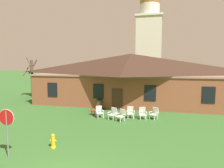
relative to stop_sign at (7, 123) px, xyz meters
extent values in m
cube|color=brown|center=(3.78, 16.13, -0.11)|extent=(20.48, 10.00, 3.20)
cube|color=#926D5E|center=(3.78, 16.13, 1.57)|extent=(20.89, 10.20, 0.16)
pyramid|color=#382319|center=(3.78, 16.13, 2.83)|extent=(21.30, 10.40, 2.34)
cube|color=black|center=(-3.90, 11.10, 0.05)|extent=(1.10, 0.06, 1.50)
cube|color=black|center=(1.22, 11.10, 0.05)|extent=(1.10, 0.06, 1.50)
cube|color=black|center=(6.34, 11.10, 0.05)|extent=(1.10, 0.06, 1.50)
cube|color=black|center=(11.46, 11.10, 0.05)|extent=(1.10, 0.06, 1.50)
cube|color=#422819|center=(3.15, 11.10, -0.66)|extent=(1.10, 0.06, 2.10)
cube|color=beige|center=(5.06, 32.81, 4.96)|extent=(4.80, 4.80, 13.33)
cube|color=silver|center=(5.06, 32.81, 11.80)|extent=(5.18, 5.18, 0.36)
cylinder|color=silver|center=(5.06, 32.81, 13.08)|extent=(3.80, 3.80, 2.20)
sphere|color=#9E6B38|center=(5.06, 32.81, 14.86)|extent=(3.88, 3.88, 3.88)
cylinder|color=slate|center=(0.00, 0.00, -0.55)|extent=(0.07, 0.07, 2.32)
cylinder|color=white|center=(0.00, 0.01, 0.29)|extent=(0.80, 0.07, 0.81)
cylinder|color=#B71414|center=(0.00, -0.01, 0.29)|extent=(0.76, 0.07, 0.76)
cube|color=maroon|center=(1.79, 8.15, -1.53)|extent=(0.07, 0.07, 0.36)
cube|color=maroon|center=(1.39, 8.37, -1.53)|extent=(0.07, 0.07, 0.36)
cube|color=maroon|center=(2.00, 8.54, -1.53)|extent=(0.07, 0.07, 0.36)
cube|color=maroon|center=(1.60, 8.75, -1.53)|extent=(0.07, 0.07, 0.36)
cube|color=maroon|center=(1.69, 8.45, -1.32)|extent=(0.72, 0.71, 0.05)
cube|color=maroon|center=(1.84, 8.72, -1.02)|extent=(0.54, 0.41, 0.54)
cube|color=maroon|center=(1.94, 8.29, -1.13)|extent=(0.28, 0.44, 0.03)
cube|color=maroon|center=(1.86, 8.15, -1.24)|extent=(0.05, 0.05, 0.22)
cube|color=maroon|center=(1.43, 8.57, -1.13)|extent=(0.28, 0.44, 0.03)
cube|color=maroon|center=(1.35, 8.43, -1.24)|extent=(0.05, 0.05, 0.22)
cube|color=white|center=(2.62, 7.82, -1.53)|extent=(0.07, 0.07, 0.36)
cube|color=white|center=(2.24, 7.57, -1.53)|extent=(0.07, 0.07, 0.36)
cube|color=white|center=(2.38, 8.19, -1.53)|extent=(0.07, 0.07, 0.36)
cube|color=white|center=(2.00, 7.94, -1.53)|extent=(0.07, 0.07, 0.36)
cube|color=white|center=(2.31, 7.88, -1.32)|extent=(0.74, 0.73, 0.05)
cube|color=white|center=(2.14, 8.14, -1.02)|extent=(0.53, 0.44, 0.54)
cube|color=white|center=(2.56, 8.02, -1.13)|extent=(0.31, 0.42, 0.03)
cube|color=white|center=(2.65, 7.89, -1.24)|extent=(0.06, 0.06, 0.22)
cube|color=white|center=(2.08, 7.70, -1.13)|extent=(0.31, 0.42, 0.03)
cube|color=white|center=(2.17, 7.57, -1.24)|extent=(0.06, 0.06, 0.22)
cube|color=white|center=(3.61, 7.25, -1.53)|extent=(0.06, 0.06, 0.36)
cube|color=white|center=(3.18, 7.41, -1.53)|extent=(0.06, 0.06, 0.36)
cube|color=white|center=(3.77, 7.67, -1.53)|extent=(0.06, 0.06, 0.36)
cube|color=white|center=(3.34, 7.82, -1.53)|extent=(0.06, 0.06, 0.36)
cube|color=white|center=(3.47, 7.54, -1.32)|extent=(0.69, 0.67, 0.05)
cube|color=white|center=(3.58, 7.83, -1.02)|extent=(0.55, 0.36, 0.54)
cube|color=white|center=(3.74, 7.42, -1.13)|extent=(0.22, 0.46, 0.03)
cube|color=white|center=(3.68, 7.27, -1.24)|extent=(0.05, 0.05, 0.22)
cube|color=white|center=(3.20, 7.62, -1.13)|extent=(0.22, 0.46, 0.03)
cube|color=white|center=(3.14, 7.47, -1.24)|extent=(0.05, 0.05, 0.22)
cube|color=silver|center=(4.27, 6.86, -1.53)|extent=(0.07, 0.07, 0.36)
cube|color=silver|center=(3.89, 7.12, -1.53)|extent=(0.07, 0.07, 0.36)
cube|color=silver|center=(4.52, 7.22, -1.53)|extent=(0.07, 0.07, 0.36)
cube|color=silver|center=(4.14, 7.48, -1.53)|extent=(0.07, 0.07, 0.36)
cube|color=silver|center=(4.21, 7.17, -1.32)|extent=(0.74, 0.73, 0.05)
cube|color=silver|center=(4.38, 7.43, -1.02)|extent=(0.53, 0.45, 0.54)
cube|color=silver|center=(4.43, 6.99, -1.13)|extent=(0.32, 0.42, 0.03)
cube|color=silver|center=(4.34, 6.86, -1.24)|extent=(0.06, 0.06, 0.22)
cube|color=silver|center=(3.96, 7.32, -1.13)|extent=(0.32, 0.42, 0.03)
cube|color=silver|center=(3.86, 7.19, -1.24)|extent=(0.06, 0.06, 0.22)
cube|color=silver|center=(5.14, 8.13, -1.53)|extent=(0.06, 0.06, 0.36)
cube|color=silver|center=(4.70, 8.03, -1.53)|extent=(0.06, 0.06, 0.36)
cube|color=silver|center=(5.05, 8.57, -1.53)|extent=(0.06, 0.06, 0.36)
cube|color=silver|center=(4.60, 8.47, -1.53)|extent=(0.06, 0.06, 0.36)
cube|color=silver|center=(4.87, 8.30, -1.32)|extent=(0.64, 0.63, 0.05)
cube|color=silver|center=(4.80, 8.60, -1.02)|extent=(0.54, 0.30, 0.54)
cube|color=silver|center=(5.16, 8.34, -1.13)|extent=(0.16, 0.47, 0.03)
cube|color=silver|center=(5.19, 8.19, -1.24)|extent=(0.05, 0.05, 0.22)
cube|color=silver|center=(4.59, 8.22, -1.13)|extent=(0.16, 0.47, 0.03)
cube|color=silver|center=(4.63, 8.06, -1.24)|extent=(0.05, 0.05, 0.22)
cube|color=silver|center=(6.17, 8.03, -1.53)|extent=(0.06, 0.06, 0.36)
cube|color=silver|center=(5.72, 7.93, -1.53)|extent=(0.06, 0.06, 0.36)
cube|color=silver|center=(6.07, 8.46, -1.53)|extent=(0.06, 0.06, 0.36)
cube|color=silver|center=(5.62, 8.36, -1.53)|extent=(0.06, 0.06, 0.36)
cube|color=silver|center=(5.89, 8.19, -1.32)|extent=(0.64, 0.62, 0.05)
cube|color=silver|center=(5.83, 8.50, -1.02)|extent=(0.54, 0.30, 0.54)
cube|color=silver|center=(6.18, 8.24, -1.13)|extent=(0.16, 0.47, 0.03)
cube|color=silver|center=(6.22, 8.08, -1.24)|extent=(0.05, 0.05, 0.22)
cube|color=silver|center=(5.62, 8.11, -1.13)|extent=(0.16, 0.47, 0.03)
cube|color=silver|center=(5.65, 7.95, -1.24)|extent=(0.05, 0.05, 0.22)
cube|color=silver|center=(6.82, 8.07, -1.53)|extent=(0.07, 0.07, 0.36)
cube|color=silver|center=(6.44, 8.32, -1.53)|extent=(0.07, 0.07, 0.36)
cube|color=silver|center=(7.07, 8.44, -1.53)|extent=(0.07, 0.07, 0.36)
cube|color=silver|center=(6.68, 8.69, -1.53)|extent=(0.07, 0.07, 0.36)
cube|color=silver|center=(6.75, 8.38, -1.32)|extent=(0.74, 0.73, 0.05)
cube|color=silver|center=(6.92, 8.64, -1.02)|extent=(0.53, 0.44, 0.54)
cube|color=silver|center=(6.98, 8.21, -1.13)|extent=(0.31, 0.42, 0.03)
cube|color=silver|center=(6.89, 8.07, -1.24)|extent=(0.06, 0.06, 0.22)
cube|color=silver|center=(6.50, 8.53, -1.13)|extent=(0.31, 0.42, 0.03)
cube|color=silver|center=(6.41, 8.39, -1.24)|extent=(0.06, 0.06, 0.22)
cylinder|color=brown|center=(-9.60, 15.80, 0.78)|extent=(0.36, 0.36, 4.97)
cylinder|color=brown|center=(-9.77, 16.34, 2.39)|extent=(1.26, 0.54, 1.96)
cylinder|color=brown|center=(-10.37, 15.84, 1.99)|extent=(0.25, 1.65, 1.65)
cylinder|color=brown|center=(-9.74, 15.42, 3.07)|extent=(0.92, 0.47, 1.13)
cylinder|color=gold|center=(1.59, 1.48, -1.67)|extent=(0.28, 0.28, 0.08)
cylinder|color=gold|center=(1.59, 1.48, -1.35)|extent=(0.20, 0.20, 0.55)
sphere|color=gold|center=(1.59, 1.48, -1.02)|extent=(0.20, 0.20, 0.20)
cylinder|color=gold|center=(1.46, 1.48, -1.30)|extent=(0.10, 0.08, 0.08)
cylinder|color=gold|center=(1.72, 1.48, -1.30)|extent=(0.10, 0.08, 0.08)
cylinder|color=#335638|center=(1.38, 10.83, -1.26)|extent=(0.52, 0.52, 0.90)
cylinder|color=black|center=(1.38, 10.83, -0.77)|extent=(0.56, 0.56, 0.08)
camera|label=1|loc=(7.08, -7.95, 2.90)|focal=32.01mm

